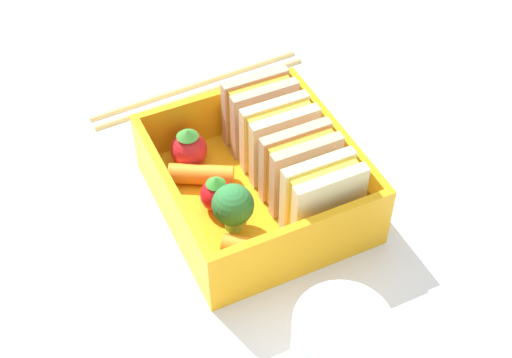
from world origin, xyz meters
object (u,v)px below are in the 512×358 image
at_px(sandwich_center_right, 322,199).
at_px(carrot_stick_far_left, 201,175).
at_px(strawberry_far_left, 218,196).
at_px(carrot_stick_left, 255,249).
at_px(strawberry_left, 189,149).
at_px(sandwich_left, 260,113).
at_px(broccoli_floret, 233,206).
at_px(chopstick_pair, 199,86).
at_px(sandwich_center_left, 279,139).
at_px(sandwich_center, 300,168).

height_order(sandwich_center_right, carrot_stick_far_left, sandwich_center_right).
bearing_deg(strawberry_far_left, carrot_stick_left, 6.45).
xyz_separation_m(sandwich_center_right, strawberry_left, (-0.10, -0.06, -0.01)).
height_order(sandwich_left, sandwich_center_right, same).
distance_m(sandwich_center_right, strawberry_far_left, 0.08).
xyz_separation_m(carrot_stick_far_left, broccoli_floret, (0.05, 0.00, 0.02)).
bearing_deg(carrot_stick_far_left, broccoli_floret, 4.17).
height_order(strawberry_left, carrot_stick_left, strawberry_left).
xyz_separation_m(carrot_stick_far_left, chopstick_pair, (-0.12, 0.05, -0.02)).
height_order(sandwich_center_left, carrot_stick_far_left, sandwich_center_left).
xyz_separation_m(sandwich_left, strawberry_left, (-0.00, -0.06, -0.01)).
relative_size(sandwich_center, carrot_stick_left, 1.29).
bearing_deg(carrot_stick_far_left, sandwich_center_right, 37.40).
bearing_deg(sandwich_center_right, chopstick_pair, -175.78).
distance_m(sandwich_center, broccoli_floret, 0.06).
distance_m(sandwich_left, carrot_stick_left, 0.12).
distance_m(sandwich_center_left, carrot_stick_left, 0.09).
xyz_separation_m(strawberry_far_left, chopstick_pair, (-0.15, 0.05, -0.02)).
bearing_deg(sandwich_center_right, strawberry_left, -149.16).
relative_size(sandwich_center_right, strawberry_far_left, 1.97).
distance_m(sandwich_center, strawberry_far_left, 0.06).
bearing_deg(sandwich_center_left, strawberry_left, -119.43).
xyz_separation_m(sandwich_center_left, carrot_stick_left, (0.07, -0.05, -0.02)).
xyz_separation_m(sandwich_center_right, broccoli_floret, (-0.03, -0.06, -0.01)).
relative_size(sandwich_center_left, chopstick_pair, 0.29).
bearing_deg(sandwich_left, carrot_stick_far_left, -69.61).
relative_size(broccoli_floret, carrot_stick_left, 0.84).
bearing_deg(sandwich_center, carrot_stick_far_left, -126.80).
xyz_separation_m(carrot_stick_left, chopstick_pair, (-0.20, 0.04, -0.02)).
bearing_deg(strawberry_far_left, sandwich_center_left, 107.81).
height_order(broccoli_floret, chopstick_pair, broccoli_floret).
distance_m(strawberry_far_left, chopstick_pair, 0.16).
xyz_separation_m(sandwich_left, strawberry_far_left, (0.05, -0.06, -0.02)).
xyz_separation_m(sandwich_center, chopstick_pair, (-0.16, -0.01, -0.04)).
bearing_deg(chopstick_pair, strawberry_left, -25.92).
relative_size(carrot_stick_far_left, carrot_stick_left, 1.06).
bearing_deg(carrot_stick_far_left, strawberry_left, -178.76).
relative_size(sandwich_center, carrot_stick_far_left, 1.21).
height_order(sandwich_center, chopstick_pair, sandwich_center).
distance_m(sandwich_left, chopstick_pair, 0.11).
relative_size(sandwich_left, strawberry_left, 1.72).
bearing_deg(carrot_stick_left, carrot_stick_far_left, -175.37).
bearing_deg(sandwich_center, strawberry_far_left, -103.82).
height_order(sandwich_center_left, sandwich_center, same).
xyz_separation_m(sandwich_center, broccoli_floret, (0.01, -0.06, -0.01)).
xyz_separation_m(sandwich_left, sandwich_center, (0.07, 0.00, 0.00)).
xyz_separation_m(strawberry_left, strawberry_far_left, (0.05, 0.00, -0.00)).
distance_m(strawberry_far_left, broccoli_floret, 0.02).
height_order(sandwich_center, strawberry_left, sandwich_center).
relative_size(sandwich_center_left, broccoli_floret, 1.53).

